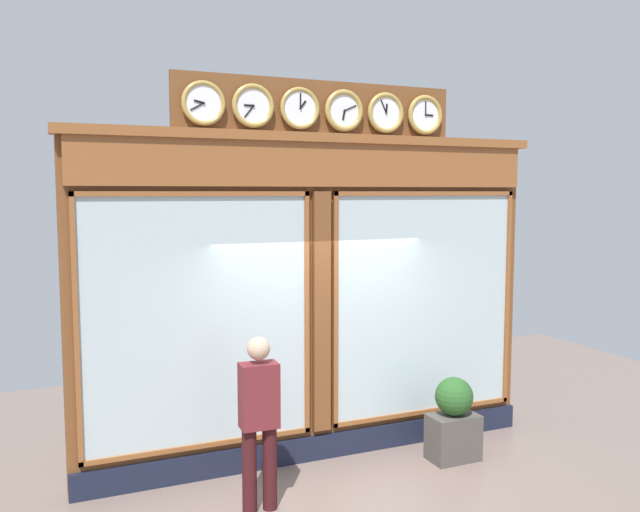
{
  "coord_description": "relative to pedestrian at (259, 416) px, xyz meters",
  "views": [
    {
      "loc": [
        2.9,
        6.72,
        3.04
      ],
      "look_at": [
        0.0,
        0.0,
        2.33
      ],
      "focal_mm": 37.11,
      "sensor_mm": 36.0,
      "label": 1
    }
  ],
  "objects": [
    {
      "name": "planter_box",
      "position": [
        -2.4,
        -0.28,
        -0.67
      ],
      "size": [
        0.56,
        0.36,
        0.52
      ],
      "primitive_type": "cube",
      "color": "#4C4742",
      "rests_on": "ground_plane"
    },
    {
      "name": "planter_shrub",
      "position": [
        -2.4,
        -0.28,
        -0.19
      ],
      "size": [
        0.43,
        0.43,
        0.43
      ],
      "primitive_type": "sphere",
      "color": "#285623",
      "rests_on": "planter_box"
    },
    {
      "name": "shop_facade",
      "position": [
        -1.02,
        -1.04,
        0.97
      ],
      "size": [
        5.51,
        0.42,
        4.25
      ],
      "color": "brown",
      "rests_on": "ground_plane"
    },
    {
      "name": "pedestrian",
      "position": [
        0.0,
        0.0,
        0.0
      ],
      "size": [
        0.37,
        0.24,
        1.69
      ],
      "color": "#3A1316",
      "rests_on": "ground_plane"
    }
  ]
}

